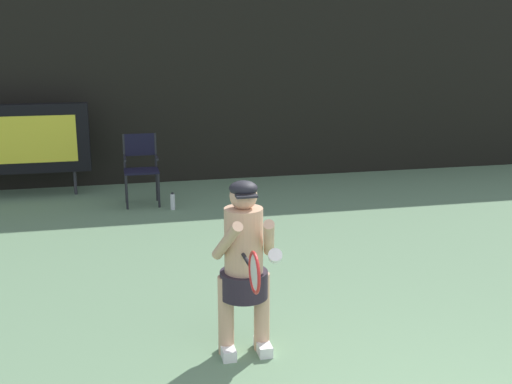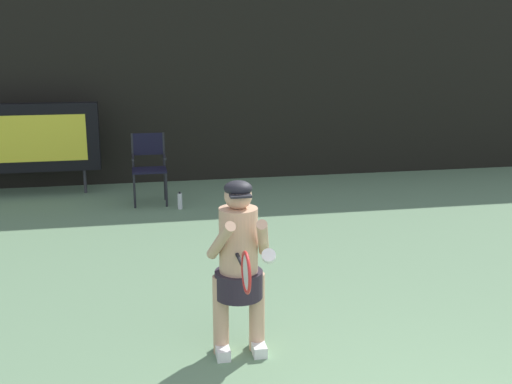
{
  "view_description": "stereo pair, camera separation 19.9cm",
  "coord_description": "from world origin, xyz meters",
  "px_view_note": "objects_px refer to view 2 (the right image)",
  "views": [
    {
      "loc": [
        -1.91,
        -2.6,
        2.55
      ],
      "look_at": [
        -0.57,
        3.25,
        1.05
      ],
      "focal_mm": 44.08,
      "sensor_mm": 36.0,
      "label": 1
    },
    {
      "loc": [
        -1.72,
        -2.64,
        2.55
      ],
      "look_at": [
        -0.57,
        3.25,
        1.05
      ],
      "focal_mm": 44.08,
      "sensor_mm": 36.0,
      "label": 2
    }
  ],
  "objects_px": {
    "water_bottle": "(180,201)",
    "tennis_player": "(239,262)",
    "tennis_racket": "(246,271)",
    "scoreboard": "(29,138)",
    "umpire_chair": "(149,164)"
  },
  "relations": [
    {
      "from": "scoreboard",
      "to": "water_bottle",
      "type": "relative_size",
      "value": 8.3
    },
    {
      "from": "tennis_racket",
      "to": "scoreboard",
      "type": "bearing_deg",
      "value": 92.57
    },
    {
      "from": "tennis_player",
      "to": "tennis_racket",
      "type": "relative_size",
      "value": 2.41
    },
    {
      "from": "tennis_player",
      "to": "tennis_racket",
      "type": "xyz_separation_m",
      "value": [
        -0.04,
        -0.5,
        0.12
      ]
    },
    {
      "from": "scoreboard",
      "to": "umpire_chair",
      "type": "distance_m",
      "value": 2.08
    },
    {
      "from": "tennis_player",
      "to": "tennis_racket",
      "type": "height_order",
      "value": "tennis_player"
    },
    {
      "from": "water_bottle",
      "to": "tennis_player",
      "type": "distance_m",
      "value": 4.57
    },
    {
      "from": "scoreboard",
      "to": "tennis_racket",
      "type": "distance_m",
      "value": 6.78
    },
    {
      "from": "water_bottle",
      "to": "tennis_player",
      "type": "height_order",
      "value": "tennis_player"
    },
    {
      "from": "tennis_racket",
      "to": "umpire_chair",
      "type": "bearing_deg",
      "value": 77.4
    },
    {
      "from": "water_bottle",
      "to": "tennis_player",
      "type": "bearing_deg",
      "value": -88.14
    },
    {
      "from": "umpire_chair",
      "to": "tennis_racket",
      "type": "height_order",
      "value": "umpire_chair"
    },
    {
      "from": "water_bottle",
      "to": "tennis_racket",
      "type": "distance_m",
      "value": 5.09
    },
    {
      "from": "water_bottle",
      "to": "scoreboard",
      "type": "bearing_deg",
      "value": 150.27
    },
    {
      "from": "umpire_chair",
      "to": "tennis_racket",
      "type": "bearing_deg",
      "value": -84.39
    }
  ]
}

